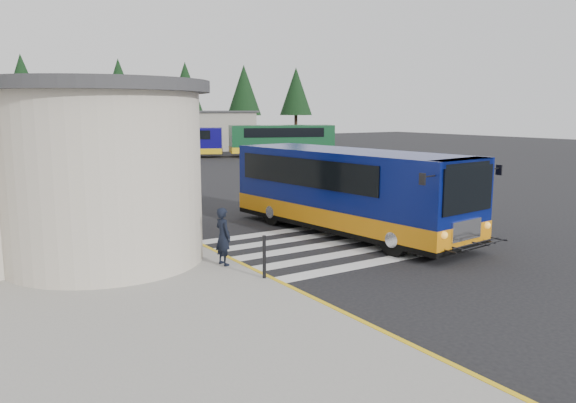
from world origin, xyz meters
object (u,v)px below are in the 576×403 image
bollard (264,257)px  far_bus_a (173,141)px  transit_bus (348,194)px  far_bus_b (282,139)px  pedestrian_a (223,236)px  pedestrian_b (118,231)px

bollard → far_bus_a: size_ratio=0.12×
far_bus_a → bollard: bearing=-170.8°
transit_bus → far_bus_b: far_bus_b is taller
transit_bus → pedestrian_a: (-5.65, -1.81, -0.45)m
pedestrian_a → far_bus_b: size_ratio=0.15×
far_bus_b → bollard: bearing=167.5°
pedestrian_a → far_bus_a: far_bus_a is taller
transit_bus → bollard: size_ratio=9.75×
pedestrian_a → transit_bus: bearing=-77.5°
far_bus_a → pedestrian_a: bearing=-172.0°
far_bus_a → far_bus_b: bearing=-86.7°
transit_bus → pedestrian_b: bearing=175.2°
far_bus_b → transit_bus: bearing=172.1°
pedestrian_b → far_bus_a: (14.66, 33.79, 0.47)m
transit_bus → bollard: (-5.35, -3.44, -0.68)m
pedestrian_b → far_bus_b: bearing=120.5°
transit_bus → bollard: transit_bus is taller
far_bus_a → far_bus_b: far_bus_b is taller
transit_bus → far_bus_b: size_ratio=1.04×
bollard → far_bus_b: (21.18, 32.99, 0.93)m
far_bus_a → far_bus_b: (9.10, -4.06, 0.11)m
bollard → far_bus_b: 39.21m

